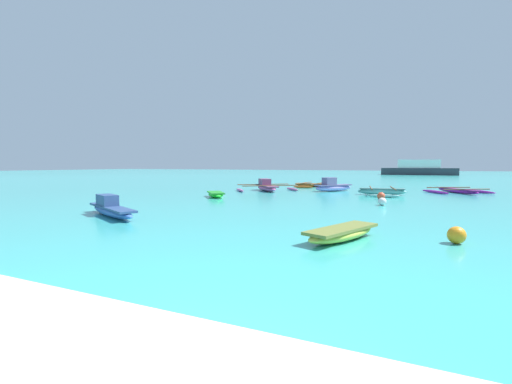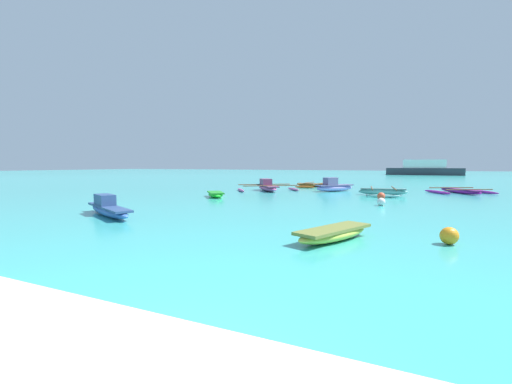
{
  "view_description": "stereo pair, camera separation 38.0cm",
  "coord_description": "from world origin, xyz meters",
  "px_view_note": "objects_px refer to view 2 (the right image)",
  "views": [
    {
      "loc": [
        1.8,
        -2.37,
        1.97
      ],
      "look_at": [
        -7.02,
        17.24,
        0.25
      ],
      "focal_mm": 24.0,
      "sensor_mm": 36.0,
      "label": 1
    },
    {
      "loc": [
        2.14,
        -2.21,
        1.97
      ],
      "look_at": [
        -7.02,
        17.24,
        0.25
      ],
      "focal_mm": 24.0,
      "sensor_mm": 36.0,
      "label": 2
    }
  ],
  "objects_px": {
    "mooring_buoy_2": "(381,202)",
    "distant_ferry": "(424,169)",
    "moored_boat_7": "(313,185)",
    "moored_boat_4": "(334,186)",
    "mooring_buoy_1": "(381,196)",
    "moored_boat_0": "(460,191)",
    "moored_boat_6": "(334,233)",
    "moored_boat_3": "(383,192)",
    "mooring_buoy_0": "(449,236)",
    "moored_boat_2": "(267,187)",
    "moored_boat_5": "(216,194)",
    "moored_boat_1": "(108,208)"
  },
  "relations": [
    {
      "from": "moored_boat_1",
      "to": "moored_boat_5",
      "type": "bearing_deg",
      "value": 117.61
    },
    {
      "from": "moored_boat_3",
      "to": "mooring_buoy_0",
      "type": "relative_size",
      "value": 9.31
    },
    {
      "from": "moored_boat_7",
      "to": "distant_ferry",
      "type": "relative_size",
      "value": 0.33
    },
    {
      "from": "moored_boat_2",
      "to": "mooring_buoy_1",
      "type": "xyz_separation_m",
      "value": [
        8.42,
        -3.48,
        -0.09
      ]
    },
    {
      "from": "moored_boat_1",
      "to": "distant_ferry",
      "type": "xyz_separation_m",
      "value": [
        11.97,
        63.25,
        0.91
      ]
    },
    {
      "from": "moored_boat_1",
      "to": "moored_boat_3",
      "type": "height_order",
      "value": "moored_boat_1"
    },
    {
      "from": "moored_boat_2",
      "to": "mooring_buoy_2",
      "type": "bearing_deg",
      "value": 14.88
    },
    {
      "from": "moored_boat_5",
      "to": "mooring_buoy_1",
      "type": "relative_size",
      "value": 5.26
    },
    {
      "from": "moored_boat_1",
      "to": "mooring_buoy_0",
      "type": "distance_m",
      "value": 11.58
    },
    {
      "from": "mooring_buoy_1",
      "to": "moored_boat_4",
      "type": "bearing_deg",
      "value": 126.31
    },
    {
      "from": "mooring_buoy_2",
      "to": "distant_ferry",
      "type": "xyz_separation_m",
      "value": [
        2.68,
        55.37,
        1.0
      ]
    },
    {
      "from": "moored_boat_5",
      "to": "mooring_buoy_2",
      "type": "xyz_separation_m",
      "value": [
        9.54,
        -0.34,
        0.01
      ]
    },
    {
      "from": "moored_boat_4",
      "to": "mooring_buoy_2",
      "type": "height_order",
      "value": "moored_boat_4"
    },
    {
      "from": "moored_boat_7",
      "to": "mooring_buoy_2",
      "type": "distance_m",
      "value": 14.14
    },
    {
      "from": "moored_boat_5",
      "to": "mooring_buoy_0",
      "type": "distance_m",
      "value": 14.35
    },
    {
      "from": "moored_boat_3",
      "to": "moored_boat_5",
      "type": "bearing_deg",
      "value": -155.54
    },
    {
      "from": "moored_boat_5",
      "to": "mooring_buoy_1",
      "type": "distance_m",
      "value": 9.61
    },
    {
      "from": "moored_boat_6",
      "to": "moored_boat_4",
      "type": "bearing_deg",
      "value": 34.36
    },
    {
      "from": "moored_boat_7",
      "to": "moored_boat_6",
      "type": "bearing_deg",
      "value": -68.31
    },
    {
      "from": "moored_boat_5",
      "to": "moored_boat_6",
      "type": "bearing_deg",
      "value": 6.34
    },
    {
      "from": "moored_boat_3",
      "to": "distant_ferry",
      "type": "height_order",
      "value": "distant_ferry"
    },
    {
      "from": "moored_boat_3",
      "to": "mooring_buoy_1",
      "type": "distance_m",
      "value": 3.31
    },
    {
      "from": "moored_boat_4",
      "to": "mooring_buoy_0",
      "type": "xyz_separation_m",
      "value": [
        6.31,
        -15.7,
        -0.15
      ]
    },
    {
      "from": "mooring_buoy_0",
      "to": "mooring_buoy_2",
      "type": "xyz_separation_m",
      "value": [
        -2.29,
        7.78,
        -0.03
      ]
    },
    {
      "from": "moored_boat_3",
      "to": "moored_boat_7",
      "type": "xyz_separation_m",
      "value": [
        -6.39,
        6.27,
        -0.06
      ]
    },
    {
      "from": "moored_boat_0",
      "to": "moored_boat_6",
      "type": "height_order",
      "value": "moored_boat_0"
    },
    {
      "from": "mooring_buoy_0",
      "to": "mooring_buoy_2",
      "type": "distance_m",
      "value": 8.11
    },
    {
      "from": "moored_boat_1",
      "to": "mooring_buoy_2",
      "type": "bearing_deg",
      "value": 66.17
    },
    {
      "from": "distant_ferry",
      "to": "moored_boat_3",
      "type": "bearing_deg",
      "value": -93.64
    },
    {
      "from": "moored_boat_4",
      "to": "mooring_buoy_2",
      "type": "xyz_separation_m",
      "value": [
        4.02,
        -7.92,
        -0.17
      ]
    },
    {
      "from": "moored_boat_6",
      "to": "mooring_buoy_0",
      "type": "height_order",
      "value": "mooring_buoy_0"
    },
    {
      "from": "moored_boat_2",
      "to": "moored_boat_7",
      "type": "relative_size",
      "value": 1.1
    },
    {
      "from": "moored_boat_7",
      "to": "mooring_buoy_2",
      "type": "relative_size",
      "value": 11.53
    },
    {
      "from": "moored_boat_1",
      "to": "mooring_buoy_1",
      "type": "height_order",
      "value": "moored_boat_1"
    },
    {
      "from": "moored_boat_5",
      "to": "distant_ferry",
      "type": "bearing_deg",
      "value": 127.95
    },
    {
      "from": "moored_boat_7",
      "to": "moored_boat_3",
      "type": "bearing_deg",
      "value": -39.94
    },
    {
      "from": "moored_boat_4",
      "to": "distant_ferry",
      "type": "height_order",
      "value": "distant_ferry"
    },
    {
      "from": "moored_boat_7",
      "to": "mooring_buoy_1",
      "type": "xyz_separation_m",
      "value": [
        6.59,
        -9.57,
        0.04
      ]
    },
    {
      "from": "moored_boat_7",
      "to": "moored_boat_5",
      "type": "bearing_deg",
      "value": -98.11
    },
    {
      "from": "moored_boat_1",
      "to": "moored_boat_5",
      "type": "height_order",
      "value": "moored_boat_1"
    },
    {
      "from": "moored_boat_0",
      "to": "mooring_buoy_0",
      "type": "relative_size",
      "value": 10.35
    },
    {
      "from": "moored_boat_0",
      "to": "mooring_buoy_1",
      "type": "xyz_separation_m",
      "value": [
        -4.48,
        -7.1,
        0.05
      ]
    },
    {
      "from": "moored_boat_1",
      "to": "moored_boat_7",
      "type": "xyz_separation_m",
      "value": [
        2.45,
        20.25,
        -0.11
      ]
    },
    {
      "from": "moored_boat_0",
      "to": "moored_boat_7",
      "type": "xyz_separation_m",
      "value": [
        -11.07,
        2.48,
        0.01
      ]
    },
    {
      "from": "moored_boat_3",
      "to": "moored_boat_4",
      "type": "bearing_deg",
      "value": 145.0
    },
    {
      "from": "moored_boat_2",
      "to": "moored_boat_3",
      "type": "relative_size",
      "value": 1.2
    },
    {
      "from": "moored_boat_0",
      "to": "moored_boat_2",
      "type": "relative_size",
      "value": 0.93
    },
    {
      "from": "moored_boat_2",
      "to": "distant_ferry",
      "type": "xyz_separation_m",
      "value": [
        11.35,
        49.1,
        0.89
      ]
    },
    {
      "from": "moored_boat_2",
      "to": "moored_boat_5",
      "type": "height_order",
      "value": "moored_boat_2"
    },
    {
      "from": "moored_boat_2",
      "to": "mooring_buoy_2",
      "type": "xyz_separation_m",
      "value": [
        8.68,
        -6.27,
        -0.11
      ]
    }
  ]
}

